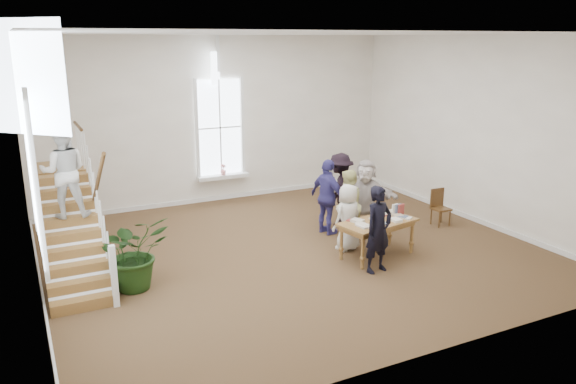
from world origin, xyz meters
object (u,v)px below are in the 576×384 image
woman_cluster_b (340,189)px  floor_plant (134,252)px  police_officer (378,229)px  side_chair (439,205)px  elderly_woman (348,217)px  library_table (378,225)px  woman_cluster_c (365,196)px  person_yellow (347,206)px  woman_cluster_a (328,197)px

woman_cluster_b → floor_plant: bearing=-24.0°
police_officer → side_chair: size_ratio=1.93×
side_chair → elderly_woman: bearing=-169.0°
library_table → floor_plant: floor_plant is taller
elderly_woman → woman_cluster_c: (1.04, 0.89, 0.13)m
person_yellow → woman_cluster_c: 0.84m
person_yellow → police_officer: bearing=49.0°
library_table → woman_cluster_b: size_ratio=1.00×
police_officer → side_chair: police_officer is taller
woman_cluster_c → elderly_woman: bearing=-93.8°
side_chair → woman_cluster_c: bearing=168.9°
library_table → floor_plant: (-4.85, 0.67, 0.00)m
person_yellow → side_chair: (2.61, -0.05, -0.33)m
woman_cluster_c → side_chair: woman_cluster_c is taller
woman_cluster_b → woman_cluster_a: bearing=-2.9°
woman_cluster_a → floor_plant: woman_cluster_a is taller
floor_plant → side_chair: floor_plant is taller
police_officer → woman_cluster_b: size_ratio=0.97×
woman_cluster_b → woman_cluster_c: 0.72m
woman_cluster_b → elderly_woman: bearing=24.7°
person_yellow → floor_plant: bearing=-23.0°
library_table → elderly_woman: bearing=110.9°
woman_cluster_c → woman_cluster_b: bearing=160.3°
woman_cluster_b → woman_cluster_c: size_ratio=1.03×
woman_cluster_c → floor_plant: 5.59m
library_table → woman_cluster_c: woman_cluster_c is taller
person_yellow → woman_cluster_a: (-0.16, 0.59, 0.07)m
woman_cluster_c → side_chair: 1.96m
library_table → woman_cluster_a: bearing=86.9°
police_officer → woman_cluster_a: bearing=73.8°
elderly_woman → woman_cluster_a: bearing=-109.3°
person_yellow → side_chair: 2.63m
woman_cluster_b → floor_plant: (-5.23, -1.47, -0.20)m
woman_cluster_a → side_chair: size_ratio=1.98×
woman_cluster_a → person_yellow: bearing=-177.6°
woman_cluster_c → floor_plant: bearing=-126.0°
woman_cluster_c → floor_plant: size_ratio=1.24×
library_table → police_officer: 0.82m
police_officer → woman_cluster_b: (0.84, 2.79, 0.03)m
person_yellow → side_chair: bearing=150.8°
elderly_woman → floor_plant: 4.49m
police_officer → side_chair: (3.01, 1.70, -0.37)m
library_table → police_officer: bearing=-135.9°
woman_cluster_c → side_chair: (1.87, -0.44, -0.37)m
police_officer → person_yellow: 1.80m
woman_cluster_a → woman_cluster_c: bearing=-115.4°
floor_plant → side_chair: size_ratio=1.55×
police_officer → person_yellow: (0.40, 1.75, -0.05)m
elderly_woman → woman_cluster_c: 1.38m
police_officer → elderly_woman: size_ratio=1.18×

